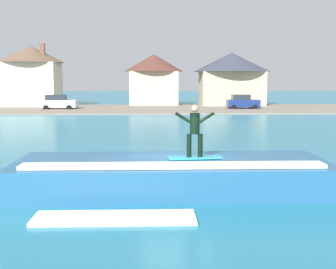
# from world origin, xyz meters

# --- Properties ---
(ground_plane) EXTENTS (260.00, 260.00, 0.00)m
(ground_plane) POSITION_xyz_m (0.00, 0.00, 0.00)
(ground_plane) COLOR teal
(wave_crest) EXTENTS (10.49, 4.12, 1.15)m
(wave_crest) POSITION_xyz_m (-0.17, -0.36, 0.54)
(wave_crest) COLOR #255D8A
(wave_crest) RESTS_ON ground_plane
(surfboard) EXTENTS (1.83, 0.70, 0.06)m
(surfboard) POSITION_xyz_m (0.58, -0.76, 1.18)
(surfboard) COLOR #33A5CC
(surfboard) RESTS_ON wave_crest
(surfer) EXTENTS (1.31, 0.32, 1.72)m
(surfer) POSITION_xyz_m (0.57, -0.76, 2.17)
(surfer) COLOR black
(surfer) RESTS_ON surfboard
(shoreline_bank) EXTENTS (120.00, 17.39, 0.14)m
(shoreline_bank) POSITION_xyz_m (0.00, 42.27, 0.07)
(shoreline_bank) COLOR gray
(shoreline_bank) RESTS_ON ground_plane
(car_near_shore) EXTENTS (4.26, 2.13, 1.86)m
(car_near_shore) POSITION_xyz_m (-12.18, 41.76, 0.95)
(car_near_shore) COLOR silver
(car_near_shore) RESTS_ON ground_plane
(car_far_shore) EXTENTS (3.95, 2.28, 1.86)m
(car_far_shore) POSITION_xyz_m (10.40, 41.82, 0.95)
(car_far_shore) COLOR navy
(car_far_shore) RESTS_ON ground_plane
(house_with_chimney) EXTENTS (8.88, 8.88, 8.46)m
(house_with_chimney) POSITION_xyz_m (-17.05, 48.82, 4.58)
(house_with_chimney) COLOR beige
(house_with_chimney) RESTS_ON ground_plane
(house_gabled_white) EXTENTS (10.58, 10.58, 7.38)m
(house_gabled_white) POSITION_xyz_m (10.35, 49.99, 4.31)
(house_gabled_white) COLOR beige
(house_gabled_white) RESTS_ON ground_plane
(house_small_cottage) EXTENTS (8.30, 8.30, 7.23)m
(house_small_cottage) POSITION_xyz_m (-0.49, 51.34, 4.08)
(house_small_cottage) COLOR beige
(house_small_cottage) RESTS_ON ground_plane
(whitewater_patch) EXTENTS (4.37, 1.24, 0.10)m
(whitewater_patch) POSITION_xyz_m (-1.85, -3.69, 0.05)
(whitewater_patch) COLOR white
(whitewater_patch) RESTS_ON ground_plane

